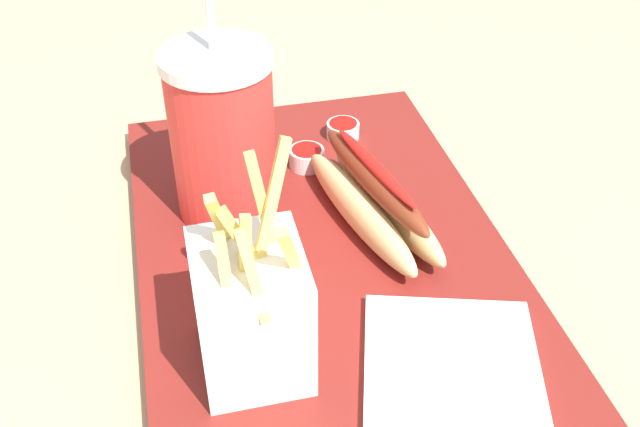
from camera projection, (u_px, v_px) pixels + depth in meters
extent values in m
cube|color=tan|center=(320.00, 267.00, 0.67)|extent=(2.40, 2.40, 0.02)
cube|color=maroon|center=(320.00, 250.00, 0.65)|extent=(0.47, 0.31, 0.02)
cylinder|color=red|center=(223.00, 141.00, 0.64)|extent=(0.09, 0.09, 0.14)
cylinder|color=white|center=(215.00, 58.00, 0.59)|extent=(0.09, 0.09, 0.01)
cube|color=white|center=(251.00, 312.00, 0.51)|extent=(0.08, 0.07, 0.10)
cube|color=#E5C660|center=(244.00, 244.00, 0.48)|extent=(0.02, 0.03, 0.06)
cube|color=#E5C660|center=(266.00, 217.00, 0.49)|extent=(0.03, 0.02, 0.09)
cube|color=#E5C660|center=(225.00, 276.00, 0.46)|extent=(0.03, 0.01, 0.05)
cube|color=#E5C660|center=(244.00, 258.00, 0.47)|extent=(0.02, 0.01, 0.06)
cube|color=#E5C660|center=(253.00, 276.00, 0.45)|extent=(0.03, 0.02, 0.06)
cube|color=#E5C660|center=(272.00, 203.00, 0.47)|extent=(0.03, 0.03, 0.08)
cube|color=#E5C660|center=(291.00, 255.00, 0.46)|extent=(0.03, 0.02, 0.06)
cube|color=#E5C660|center=(222.00, 227.00, 0.49)|extent=(0.03, 0.02, 0.07)
ellipsoid|color=#DBB775|center=(386.00, 202.00, 0.66)|extent=(0.19, 0.07, 0.04)
ellipsoid|color=#DBB775|center=(360.00, 210.00, 0.65)|extent=(0.19, 0.07, 0.04)
ellipsoid|color=maroon|center=(374.00, 179.00, 0.64)|extent=(0.17, 0.06, 0.02)
ellipsoid|color=red|center=(375.00, 167.00, 0.63)|extent=(0.13, 0.04, 0.01)
cylinder|color=white|center=(307.00, 158.00, 0.73)|extent=(0.03, 0.03, 0.02)
cylinder|color=#B2140F|center=(307.00, 152.00, 0.73)|extent=(0.03, 0.03, 0.01)
cylinder|color=white|center=(343.00, 130.00, 0.77)|extent=(0.03, 0.03, 0.02)
cylinder|color=#B2140F|center=(343.00, 125.00, 0.77)|extent=(0.03, 0.03, 0.01)
cylinder|color=white|center=(274.00, 263.00, 0.61)|extent=(0.04, 0.04, 0.02)
cylinder|color=#B2140F|center=(274.00, 255.00, 0.60)|extent=(0.03, 0.03, 0.01)
cube|color=white|center=(452.00, 372.00, 0.53)|extent=(0.17, 0.16, 0.01)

